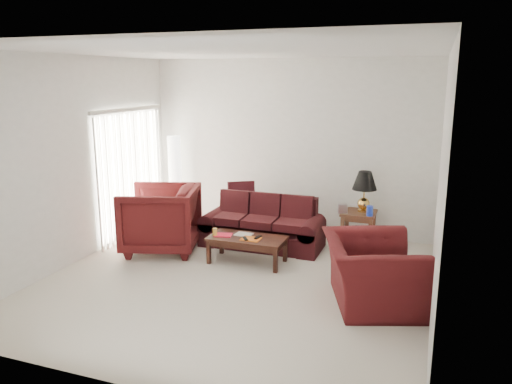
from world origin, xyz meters
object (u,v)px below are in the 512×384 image
(end_table, at_px, (358,229))
(floor_lamp, at_px, (175,180))
(sofa, at_px, (262,223))
(armchair_right, at_px, (372,272))
(coffee_table, at_px, (247,250))
(armchair_left, at_px, (160,219))

(end_table, relative_size, floor_lamp, 0.35)
(sofa, relative_size, armchair_right, 1.56)
(end_table, height_order, coffee_table, end_table)
(sofa, relative_size, armchair_left, 1.70)
(sofa, xyz_separation_m, coffee_table, (0.04, -0.77, -0.20))
(floor_lamp, bearing_deg, armchair_left, -70.37)
(armchair_left, bearing_deg, floor_lamp, -177.54)
(floor_lamp, xyz_separation_m, armchair_left, (0.50, -1.39, -0.32))
(sofa, distance_m, armchair_left, 1.61)
(end_table, relative_size, armchair_right, 0.47)
(armchair_left, bearing_deg, armchair_right, 59.37)
(end_table, height_order, armchair_right, armchair_right)
(armchair_left, distance_m, coffee_table, 1.50)
(armchair_left, bearing_deg, sofa, 99.96)
(sofa, distance_m, floor_lamp, 2.08)
(sofa, distance_m, armchair_right, 2.47)
(sofa, bearing_deg, floor_lamp, 161.88)
(armchair_left, relative_size, armchair_right, 0.92)
(coffee_table, bearing_deg, sofa, 75.07)
(sofa, height_order, armchair_left, armchair_left)
(sofa, height_order, end_table, sofa)
(end_table, distance_m, armchair_left, 3.16)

